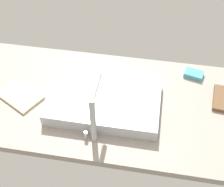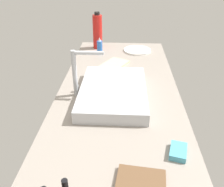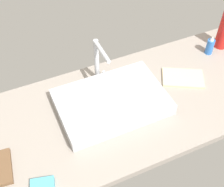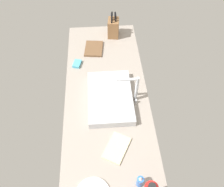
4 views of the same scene
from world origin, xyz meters
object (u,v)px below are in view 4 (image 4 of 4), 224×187
knife_block (113,28)px  soap_bottle (140,181)px  sink_basin (110,97)px  cutting_board (94,49)px  dish_towel (117,148)px  faucet (134,87)px  dish_sponge (77,64)px

knife_block → soap_bottle: (143.78, 4.90, -4.34)cm
sink_basin → cutting_board: 60.64cm
sink_basin → dish_towel: size_ratio=2.40×
sink_basin → knife_block: size_ratio=2.09×
knife_block → soap_bottle: size_ratio=2.08×
cutting_board → dish_towel: size_ratio=1.01×
faucet → dish_towel: size_ratio=1.19×
sink_basin → soap_bottle: (64.85, 13.37, 1.79)cm
sink_basin → dish_sponge: 48.12cm
faucet → dish_towel: 44.87cm
soap_bottle → dish_towel: 27.23cm
knife_block → cutting_board: 28.79cm
cutting_board → dish_sponge: bearing=-37.9°
knife_block → cutting_board: (19.37, -19.64, -8.25)cm
dish_towel → dish_sponge: (-80.97, -27.84, 0.60)cm
sink_basin → soap_bottle: soap_bottle is taller
faucet → dish_towel: bearing=-21.6°
sink_basin → knife_block: bearing=173.9°
knife_block → dish_towel: bearing=4.4°
knife_block → soap_bottle: knife_block is taller
cutting_board → soap_bottle: soap_bottle is taller
soap_bottle → dish_towel: size_ratio=0.55×
faucet → dish_towel: (39.54, -15.67, -14.32)cm
knife_block → soap_bottle: bearing=9.6°
dish_towel → dish_sponge: bearing=-161.0°
faucet → knife_block: bearing=-173.7°
cutting_board → dish_towel: bearing=7.3°
faucet → dish_towel: faucet is taller
knife_block → soap_bottle: 143.93cm
dish_sponge → soap_bottle: bearing=20.6°
dish_sponge → sink_basin: bearing=32.9°
dish_towel → dish_sponge: size_ratio=2.29×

